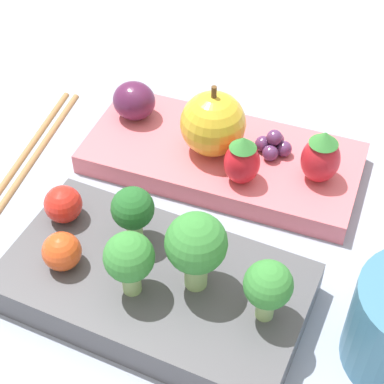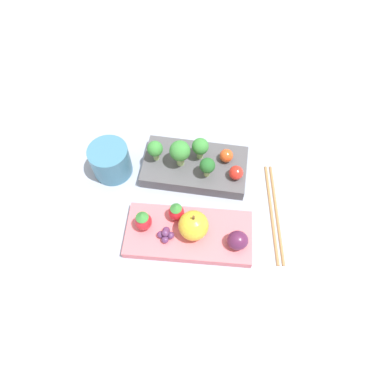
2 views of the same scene
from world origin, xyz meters
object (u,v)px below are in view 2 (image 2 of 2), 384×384
(broccoli_floret_1, at_px, (207,166))
(cherry_tomato_1, at_px, (236,173))
(bento_box_fruit, at_px, (189,234))
(strawberry_0, at_px, (143,221))
(broccoli_floret_2, at_px, (180,152))
(broccoli_floret_0, at_px, (199,147))
(cherry_tomato_0, at_px, (226,156))
(strawberry_1, at_px, (176,212))
(plum, at_px, (238,240))
(broccoli_floret_3, at_px, (155,149))
(drinking_cup, at_px, (111,161))
(chopsticks_pair, at_px, (274,212))
(bento_box_savoury, at_px, (195,167))
(grape_cluster, at_px, (166,235))
(apple, at_px, (194,226))

(broccoli_floret_1, relative_size, cherry_tomato_1, 1.66)
(cherry_tomato_1, bearing_deg, bento_box_fruit, -123.80)
(cherry_tomato_1, xyz_separation_m, strawberry_0, (-0.16, -0.11, -0.00))
(broccoli_floret_2, bearing_deg, bento_box_fruit, -78.46)
(broccoli_floret_0, distance_m, broccoli_floret_2, 0.04)
(cherry_tomato_0, height_order, strawberry_1, strawberry_1)
(bento_box_fruit, xyz_separation_m, broccoli_floret_1, (0.02, 0.12, 0.05))
(strawberry_0, xyz_separation_m, plum, (0.17, -0.02, -0.01))
(broccoli_floret_3, distance_m, plum, 0.23)
(bento_box_fruit, relative_size, drinking_cup, 2.93)
(cherry_tomato_0, distance_m, chopsticks_pair, 0.14)
(bento_box_savoury, height_order, chopsticks_pair, bento_box_savoury)
(broccoli_floret_0, height_order, grape_cluster, broccoli_floret_0)
(bento_box_fruit, xyz_separation_m, plum, (0.09, -0.02, 0.03))
(broccoli_floret_1, xyz_separation_m, drinking_cup, (-0.19, 0.01, -0.02))
(broccoli_floret_3, height_order, drinking_cup, broccoli_floret_3)
(cherry_tomato_1, relative_size, chopsticks_pair, 0.13)
(bento_box_fruit, relative_size, grape_cluster, 7.34)
(broccoli_floret_2, relative_size, cherry_tomato_1, 2.21)
(broccoli_floret_2, xyz_separation_m, chopsticks_pair, (0.19, -0.08, -0.06))
(broccoli_floret_1, bearing_deg, strawberry_0, -132.63)
(bento_box_fruit, bearing_deg, cherry_tomato_0, 69.17)
(cherry_tomato_0, xyz_separation_m, strawberry_0, (-0.14, -0.15, 0.00))
(broccoli_floret_1, distance_m, drinking_cup, 0.19)
(broccoli_floret_2, xyz_separation_m, cherry_tomato_0, (0.09, 0.02, -0.03))
(bento_box_savoury, relative_size, broccoli_floret_0, 4.24)
(chopsticks_pair, bearing_deg, broccoli_floret_0, 146.60)
(drinking_cup, bearing_deg, broccoli_floret_0, 9.65)
(bento_box_savoury, bearing_deg, cherry_tomato_1, -17.46)
(broccoli_floret_3, height_order, plum, broccoli_floret_3)
(drinking_cup, relative_size, chopsticks_pair, 0.37)
(bento_box_fruit, bearing_deg, broccoli_floret_3, 117.54)
(broccoli_floret_2, relative_size, grape_cluster, 1.96)
(grape_cluster, xyz_separation_m, chopsticks_pair, (0.20, 0.07, -0.02))
(bento_box_fruit, bearing_deg, drinking_cup, 141.60)
(broccoli_floret_3, distance_m, apple, 0.17)
(bento_box_fruit, distance_m, apple, 0.04)
(broccoli_floret_2, bearing_deg, strawberry_0, -110.86)
(strawberry_1, xyz_separation_m, grape_cluster, (-0.02, -0.04, -0.01))
(broccoli_floret_1, distance_m, apple, 0.12)
(broccoli_floret_2, bearing_deg, cherry_tomato_1, -11.51)
(plum, bearing_deg, broccoli_floret_2, 126.13)
(strawberry_0, relative_size, grape_cluster, 1.51)
(bento_box_savoury, distance_m, grape_cluster, 0.16)
(broccoli_floret_0, bearing_deg, grape_cluster, -104.98)
(cherry_tomato_0, xyz_separation_m, grape_cluster, (-0.10, -0.17, -0.01))
(bento_box_savoury, distance_m, apple, 0.15)
(broccoli_floret_2, xyz_separation_m, drinking_cup, (-0.14, -0.01, -0.03))
(broccoli_floret_2, height_order, grape_cluster, broccoli_floret_2)
(broccoli_floret_0, bearing_deg, strawberry_0, -119.28)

